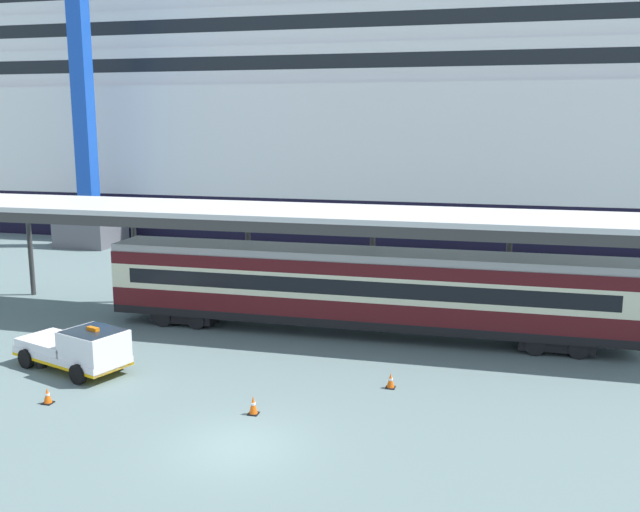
# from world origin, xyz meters

# --- Properties ---
(ground_plane) EXTENTS (400.00, 400.00, 0.00)m
(ground_plane) POSITION_xyz_m (0.00, 0.00, 0.00)
(ground_plane) COLOR slate
(cruise_ship) EXTENTS (173.12, 26.09, 34.70)m
(cruise_ship) POSITION_xyz_m (-13.50, 48.17, 11.77)
(cruise_ship) COLOR black
(cruise_ship) RESTS_ON ground
(platform_canopy) EXTENTS (47.19, 5.75, 5.90)m
(platform_canopy) POSITION_xyz_m (1.47, 13.06, 5.63)
(platform_canopy) COLOR silver
(platform_canopy) RESTS_ON ground
(train_carriage) EXTENTS (24.69, 2.81, 4.11)m
(train_carriage) POSITION_xyz_m (1.47, 12.62, 2.31)
(train_carriage) COLOR black
(train_carriage) RESTS_ON ground
(service_truck) EXTENTS (5.58, 3.62, 2.02)m
(service_truck) POSITION_xyz_m (-8.68, 4.83, 0.99)
(service_truck) COLOR white
(service_truck) RESTS_ON ground
(traffic_cone_near) EXTENTS (0.36, 0.36, 0.68)m
(traffic_cone_near) POSITION_xyz_m (-0.33, 2.47, 0.33)
(traffic_cone_near) COLOR black
(traffic_cone_near) RESTS_ON ground
(traffic_cone_mid) EXTENTS (0.36, 0.36, 0.60)m
(traffic_cone_mid) POSITION_xyz_m (-7.90, 1.51, 0.29)
(traffic_cone_mid) COLOR black
(traffic_cone_mid) RESTS_ON ground
(traffic_cone_far) EXTENTS (0.36, 0.36, 0.60)m
(traffic_cone_far) POSITION_xyz_m (3.94, 6.13, 0.30)
(traffic_cone_far) COLOR black
(traffic_cone_far) RESTS_ON ground
(dockside_crane) EXTENTS (12.18, 4.40, 56.74)m
(dockside_crane) POSITION_xyz_m (-24.18, 31.37, 16.70)
(dockside_crane) COLOR #595960
(dockside_crane) RESTS_ON ground
(quay_bollard) EXTENTS (0.48, 0.48, 0.96)m
(quay_bollard) POSITION_xyz_m (-10.52, 4.81, 0.52)
(quay_bollard) COLOR black
(quay_bollard) RESTS_ON ground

